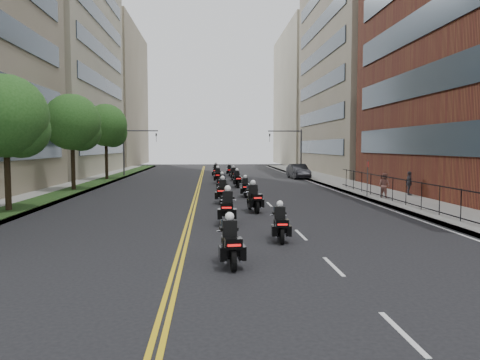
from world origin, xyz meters
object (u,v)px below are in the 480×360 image
(motorcycle_7, at_px, (237,180))
(motorcycle_10, at_px, (216,172))
(motorcycle_9, at_px, (234,175))
(motorcycle_0, at_px, (230,245))
(motorcycle_11, at_px, (229,171))
(parked_sedan, at_px, (298,171))
(motorcycle_6, at_px, (222,184))
(motorcycle_2, at_px, (228,209))
(motorcycle_1, at_px, (280,225))
(motorcycle_3, at_px, (254,199))
(motorcycle_5, at_px, (245,188))
(motorcycle_8, at_px, (218,176))
(pedestrian_b, at_px, (384,185))
(motorcycle_4, at_px, (222,192))
(pedestrian_c, at_px, (409,183))

(motorcycle_7, relative_size, motorcycle_10, 0.92)
(motorcycle_7, distance_m, motorcycle_9, 7.89)
(motorcycle_0, relative_size, motorcycle_7, 0.97)
(motorcycle_0, height_order, motorcycle_11, motorcycle_0)
(motorcycle_10, xyz_separation_m, parked_sedan, (9.17, -1.19, 0.09))
(motorcycle_6, height_order, motorcycle_7, motorcycle_7)
(motorcycle_2, distance_m, motorcycle_6, 15.62)
(motorcycle_1, bearing_deg, motorcycle_10, 95.80)
(motorcycle_3, distance_m, motorcycle_5, 7.57)
(motorcycle_8, bearing_deg, pedestrian_b, -54.05)
(motorcycle_0, xyz_separation_m, motorcycle_4, (0.20, 15.53, 0.05))
(motorcycle_6, height_order, motorcycle_11, motorcycle_6)
(motorcycle_6, xyz_separation_m, motorcycle_10, (-0.27, 15.64, 0.09))
(motorcycle_2, distance_m, motorcycle_7, 19.36)
(motorcycle_2, bearing_deg, motorcycle_3, 72.81)
(motorcycle_0, bearing_deg, motorcycle_2, 83.63)
(motorcycle_0, bearing_deg, motorcycle_4, 84.54)
(motorcycle_0, xyz_separation_m, pedestrian_c, (13.37, 17.96, 0.36))
(motorcycle_6, xyz_separation_m, motorcycle_7, (1.42, 3.67, 0.03))
(motorcycle_3, relative_size, pedestrian_c, 1.40)
(motorcycle_11, height_order, parked_sedan, parked_sedan)
(motorcycle_3, height_order, motorcycle_9, motorcycle_3)
(motorcycle_9, bearing_deg, motorcycle_3, -97.23)
(motorcycle_1, height_order, motorcycle_11, motorcycle_11)
(motorcycle_7, height_order, pedestrian_b, pedestrian_b)
(parked_sedan, distance_m, pedestrian_c, 20.04)
(motorcycle_3, bearing_deg, motorcycle_8, 86.79)
(motorcycle_3, xyz_separation_m, motorcycle_8, (-1.61, 19.76, -0.01))
(motorcycle_5, relative_size, motorcycle_9, 0.98)
(motorcycle_4, bearing_deg, pedestrian_b, 12.14)
(pedestrian_b, bearing_deg, motorcycle_4, 64.09)
(motorcycle_4, height_order, motorcycle_9, motorcycle_4)
(motorcycle_4, relative_size, motorcycle_7, 1.04)
(motorcycle_9, bearing_deg, motorcycle_4, -102.04)
(motorcycle_4, bearing_deg, motorcycle_8, 96.65)
(motorcycle_11, xyz_separation_m, pedestrian_c, (11.60, -24.35, 0.38))
(motorcycle_4, xyz_separation_m, motorcycle_9, (1.70, 19.16, -0.06))
(pedestrian_b, bearing_deg, motorcycle_7, 10.79)
(motorcycle_5, bearing_deg, motorcycle_7, 92.40)
(motorcycle_1, height_order, motorcycle_8, motorcycle_8)
(motorcycle_0, bearing_deg, motorcycle_10, 85.11)
(motorcycle_6, bearing_deg, parked_sedan, 65.84)
(motorcycle_1, xyz_separation_m, parked_sedan, (7.22, 34.01, 0.20))
(motorcycle_4, bearing_deg, motorcycle_5, 70.44)
(motorcycle_2, relative_size, motorcycle_11, 1.15)
(motorcycle_11, relative_size, parked_sedan, 0.43)
(motorcycle_2, height_order, motorcycle_9, motorcycle_2)
(motorcycle_10, relative_size, pedestrian_b, 1.47)
(parked_sedan, bearing_deg, motorcycle_6, -125.36)
(motorcycle_10, bearing_deg, motorcycle_9, -64.22)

